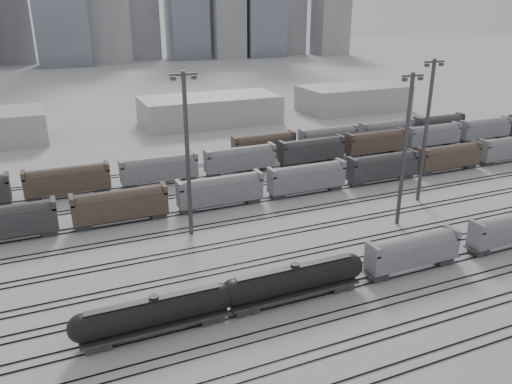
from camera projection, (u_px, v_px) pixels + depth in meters
name	position (u px, v px, depth m)	size (l,w,h in m)	color
ground	(372.00, 285.00, 63.20)	(900.00, 900.00, 0.00)	#BABBBF
tracks	(306.00, 230.00, 78.21)	(220.00, 71.50, 0.16)	black
tank_car_a	(155.00, 313.00, 53.10)	(17.86, 2.98, 4.41)	#242426
tank_car_b	(295.00, 280.00, 59.22)	(18.60, 3.10, 4.60)	#242426
hopper_car_a	(413.00, 250.00, 65.55)	(13.57, 2.70, 4.85)	#242426
hopper_car_b	(510.00, 228.00, 71.97)	(13.55, 2.69, 4.84)	#242426
light_mast_b	(187.00, 152.00, 72.54)	(3.96, 0.63, 24.77)	#3B3B3E
light_mast_c	(405.00, 147.00, 76.33)	(3.85, 0.62, 24.04)	#3B3B3E
light_mast_d	(426.00, 129.00, 85.80)	(3.99, 0.64, 24.94)	#3B3B3E
bg_string_near	(307.00, 179.00, 92.66)	(151.00, 3.00, 5.60)	gray
bg_string_mid	(312.00, 151.00, 110.09)	(151.00, 3.00, 5.60)	#242426
bg_string_far	(358.00, 135.00, 123.42)	(66.00, 3.00, 5.60)	brown
warehouse_mid	(210.00, 110.00, 147.11)	(40.00, 18.00, 8.00)	#9F9FA2
warehouse_right	(353.00, 98.00, 165.55)	(35.00, 18.00, 8.00)	#9F9FA2
skyline	(112.00, 1.00, 295.53)	(316.00, 22.40, 95.00)	#949597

